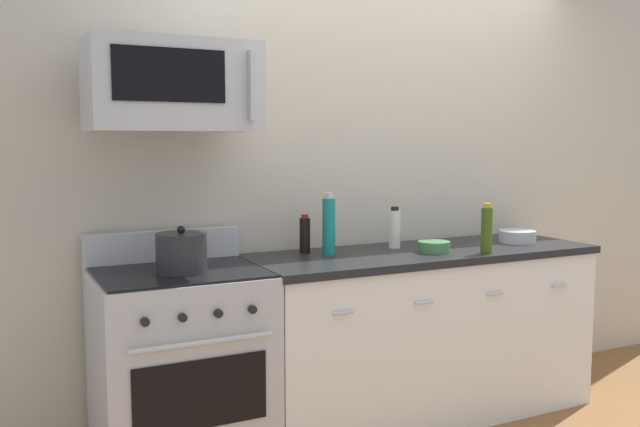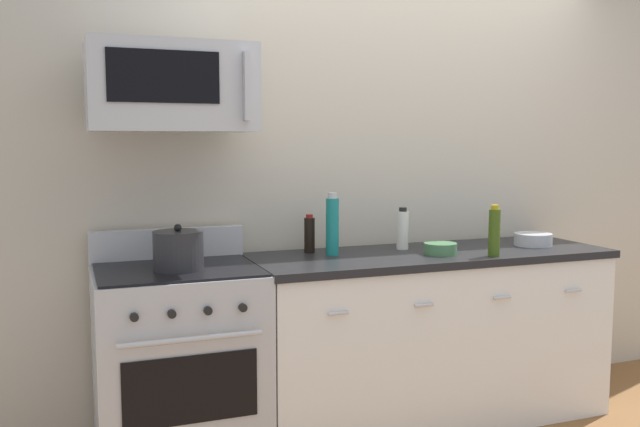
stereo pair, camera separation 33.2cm
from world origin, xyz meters
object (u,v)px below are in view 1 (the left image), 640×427
range_oven (181,367)px  bowl_green_glaze (433,246)px  bottle_olive_oil (487,230)px  bowl_steel_prep (517,236)px  bottle_vinegar_white (395,228)px  stockpot (182,253)px  microwave (172,86)px  bottle_soy_sauce_dark (305,235)px  bottle_sparkling_teal (329,225)px

range_oven → bowl_green_glaze: range_oven is taller
bottle_olive_oil → bowl_steel_prep: bottle_olive_oil is taller
bottle_vinegar_white → bowl_steel_prep: (0.75, -0.15, -0.07)m
range_oven → bowl_steel_prep: bearing=-0.5°
bowl_green_glaze → stockpot: 1.34m
bowl_steel_prep → stockpot: size_ratio=0.92×
microwave → stockpot: microwave is taller
stockpot → bottle_soy_sauce_dark: bearing=18.9°
bowl_green_glaze → bottle_soy_sauce_dark: bearing=155.2°
microwave → bottle_sparkling_teal: (0.81, 0.05, -0.68)m
microwave → bowl_steel_prep: 2.14m
stockpot → range_oven: bearing=90.0°
bottle_soy_sauce_dark → bottle_vinegar_white: (0.52, -0.07, 0.01)m
bottle_soy_sauce_dark → bottle_sparkling_teal: bearing=-49.9°
bowl_green_glaze → stockpot: size_ratio=0.75×
range_oven → bottle_sparkling_teal: size_ratio=3.32×
microwave → bottle_soy_sauce_dark: (0.72, 0.15, -0.73)m
bottle_sparkling_teal → bottle_vinegar_white: bearing=5.1°
range_oven → bowl_steel_prep: (1.99, -0.02, 0.49)m
range_oven → microwave: 1.28m
microwave → bottle_olive_oil: 1.75m
bottle_soy_sauce_dark → stockpot: bearing=-161.1°
bottle_sparkling_teal → bowl_green_glaze: 0.57m
range_oven → bottle_soy_sauce_dark: bottle_soy_sauce_dark is taller
microwave → bottle_sparkling_teal: bearing=3.2°
bottle_sparkling_teal → bowl_steel_prep: size_ratio=1.53×
microwave → bottle_vinegar_white: (1.24, 0.08, -0.72)m
bottle_sparkling_teal → bowl_steel_prep: 1.19m
bottle_soy_sauce_dark → bottle_vinegar_white: bottle_vinegar_white is taller
range_oven → bottle_olive_oil: (1.57, -0.24, 0.58)m
bottle_olive_oil → stockpot: bearing=173.2°
microwave → bowl_green_glaze: 1.57m
bottle_sparkling_teal → bowl_green_glaze: size_ratio=1.88×
bottle_vinegar_white → stockpot: 1.25m
bottle_sparkling_teal → stockpot: bearing=-170.0°
bottle_vinegar_white → bottle_olive_oil: size_ratio=0.86×
range_oven → bowl_steel_prep: size_ratio=5.08×
range_oven → bottle_sparkling_teal: bottle_sparkling_teal is taller
bowl_steel_prep → stockpot: bearing=-179.0°
bottle_vinegar_white → bottle_olive_oil: bottle_olive_oil is taller
microwave → bottle_olive_oil: bearing=-10.3°
microwave → bowl_green_glaze: (1.34, -0.14, -0.80)m
stockpot → bottle_sparkling_teal: bearing=10.0°
bowl_green_glaze → bowl_steel_prep: 0.65m
bottle_vinegar_white → bowl_green_glaze: bottle_vinegar_white is taller
bottle_vinegar_white → bottle_olive_oil: bearing=-48.2°
bottle_soy_sauce_dark → stockpot: stockpot is taller
bottle_olive_oil → bowl_steel_prep: bearing=28.2°
bottle_soy_sauce_dark → bowl_green_glaze: bottle_soy_sauce_dark is taller
bottle_soy_sauce_dark → bottle_sparkling_teal: 0.15m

